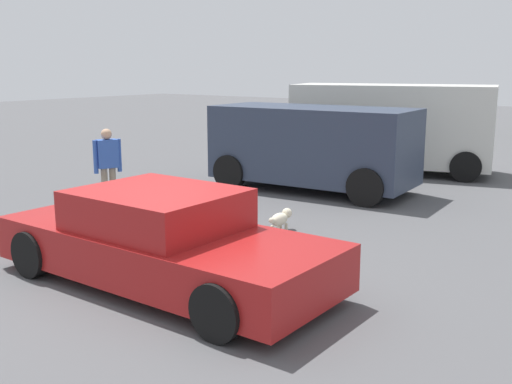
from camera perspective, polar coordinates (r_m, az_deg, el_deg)
The scene contains 6 objects.
ground_plane at distance 8.24m, azimuth -9.03°, elevation -8.35°, with size 80.00×80.00×0.00m, color #515154.
sedan_foreground at distance 8.01m, azimuth -8.72°, elevation -4.56°, with size 4.70×1.97×1.25m.
dog at distance 10.50m, azimuth 2.33°, elevation -2.50°, with size 0.24×0.65×0.37m.
van_white at distance 16.86m, azimuth 12.57°, elevation 6.14°, with size 5.53×3.28×2.32m.
suv_dark at distance 13.91m, azimuth 5.31°, elevation 4.39°, with size 4.69×2.30×1.90m.
pedestrian at distance 12.60m, azimuth -13.72°, elevation 2.85°, with size 0.38×0.53×1.58m.
Camera 1 is at (5.58, -5.38, 2.81)m, focal length 42.71 mm.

